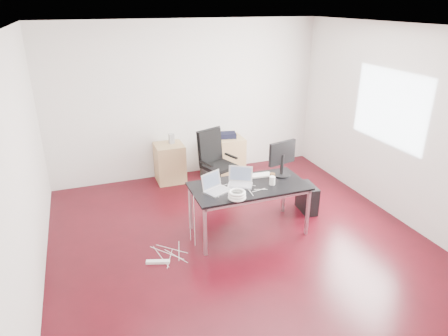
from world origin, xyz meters
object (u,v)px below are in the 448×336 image
object	(u,v)px
filing_cabinet_left	(170,163)
pc_tower	(307,198)
filing_cabinet_right	(229,155)
office_chair	(216,159)
desk	(249,189)

from	to	relation	value
filing_cabinet_left	pc_tower	xyz separation A→B (m)	(1.76, -1.86, -0.13)
pc_tower	filing_cabinet_right	bearing A→B (deg)	114.26
filing_cabinet_right	pc_tower	size ratio (longest dim) A/B	1.56
office_chair	pc_tower	xyz separation A→B (m)	(1.12, -1.13, -0.39)
desk	filing_cabinet_right	xyz separation A→B (m)	(0.51, 2.10, -0.33)
desk	filing_cabinet_right	bearing A→B (deg)	76.36
pc_tower	desk	bearing A→B (deg)	-161.23
desk	office_chair	size ratio (longest dim) A/B	1.48
filing_cabinet_left	filing_cabinet_right	size ratio (longest dim) A/B	1.00
office_chair	filing_cabinet_left	xyz separation A→B (m)	(-0.63, 0.72, -0.26)
desk	filing_cabinet_right	distance (m)	2.19
filing_cabinet_left	office_chair	bearing A→B (deg)	-48.83
desk	office_chair	world-z (taller)	office_chair
pc_tower	office_chair	bearing A→B (deg)	141.08
office_chair	pc_tower	size ratio (longest dim) A/B	2.40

